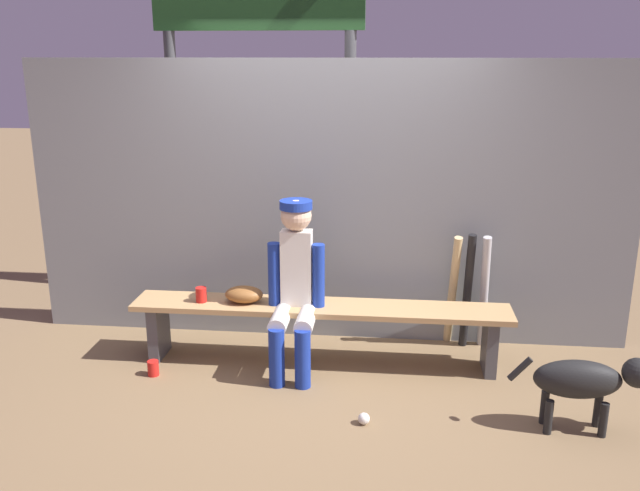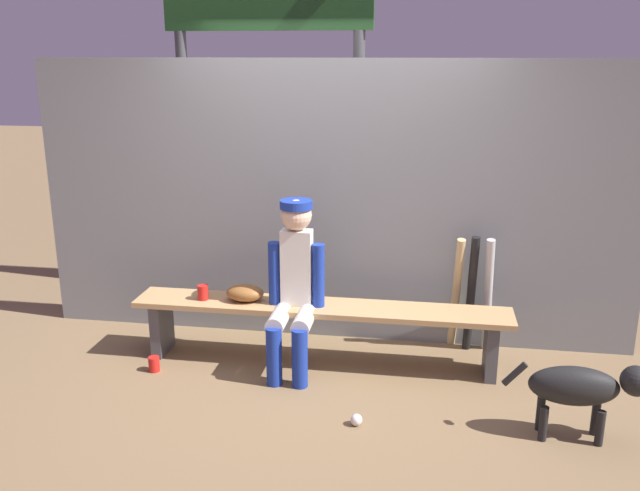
{
  "view_description": "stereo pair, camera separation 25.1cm",
  "coord_description": "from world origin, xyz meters",
  "px_view_note": "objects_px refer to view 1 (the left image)",
  "views": [
    {
      "loc": [
        0.48,
        -4.54,
        2.23
      ],
      "look_at": [
        0.0,
        0.0,
        0.91
      ],
      "focal_mm": 37.72,
      "sensor_mm": 36.0,
      "label": 1
    },
    {
      "loc": [
        0.73,
        -4.51,
        2.23
      ],
      "look_at": [
        0.0,
        0.0,
        0.91
      ],
      "focal_mm": 37.72,
      "sensor_mm": 36.0,
      "label": 2
    }
  ],
  "objects_px": {
    "baseball_glove": "(244,294)",
    "bat_aluminum_black": "(467,291)",
    "dugout_bench": "(320,317)",
    "cup_on_ground": "(153,368)",
    "dog": "(587,380)",
    "player_seated": "(295,282)",
    "bat_aluminum_silver": "(484,292)",
    "scoreboard": "(265,24)",
    "cup_on_bench": "(201,295)",
    "bat_wood_natural": "(453,291)",
    "baseball": "(364,419)"
  },
  "relations": [
    {
      "from": "dugout_bench",
      "to": "baseball_glove",
      "type": "height_order",
      "value": "baseball_glove"
    },
    {
      "from": "bat_wood_natural",
      "to": "baseball",
      "type": "xyz_separation_m",
      "value": [
        -0.62,
        -1.25,
        -0.42
      ]
    },
    {
      "from": "dugout_bench",
      "to": "cup_on_ground",
      "type": "bearing_deg",
      "value": -164.44
    },
    {
      "from": "dugout_bench",
      "to": "bat_wood_natural",
      "type": "relative_size",
      "value": 2.99
    },
    {
      "from": "player_seated",
      "to": "scoreboard",
      "type": "bearing_deg",
      "value": 106.98
    },
    {
      "from": "baseball_glove",
      "to": "cup_on_bench",
      "type": "xyz_separation_m",
      "value": [
        -0.31,
        -0.03,
        -0.01
      ]
    },
    {
      "from": "bat_wood_natural",
      "to": "scoreboard",
      "type": "bearing_deg",
      "value": 150.26
    },
    {
      "from": "dog",
      "to": "bat_wood_natural",
      "type": "bearing_deg",
      "value": 121.01
    },
    {
      "from": "bat_wood_natural",
      "to": "dog",
      "type": "height_order",
      "value": "bat_wood_natural"
    },
    {
      "from": "player_seated",
      "to": "dog",
      "type": "xyz_separation_m",
      "value": [
        1.86,
        -0.64,
        -0.33
      ]
    },
    {
      "from": "player_seated",
      "to": "cup_on_ground",
      "type": "xyz_separation_m",
      "value": [
        -1.0,
        -0.22,
        -0.61
      ]
    },
    {
      "from": "dog",
      "to": "cup_on_ground",
      "type": "bearing_deg",
      "value": 171.51
    },
    {
      "from": "player_seated",
      "to": "baseball",
      "type": "distance_m",
      "value": 1.09
    },
    {
      "from": "cup_on_bench",
      "to": "baseball",
      "type": "bearing_deg",
      "value": -32.83
    },
    {
      "from": "bat_aluminum_silver",
      "to": "dog",
      "type": "height_order",
      "value": "bat_aluminum_silver"
    },
    {
      "from": "player_seated",
      "to": "bat_wood_natural",
      "type": "height_order",
      "value": "player_seated"
    },
    {
      "from": "player_seated",
      "to": "baseball_glove",
      "type": "relative_size",
      "value": 4.41
    },
    {
      "from": "bat_aluminum_black",
      "to": "bat_aluminum_silver",
      "type": "relative_size",
      "value": 1.0
    },
    {
      "from": "baseball_glove",
      "to": "scoreboard",
      "type": "bearing_deg",
      "value": 92.08
    },
    {
      "from": "player_seated",
      "to": "baseball",
      "type": "bearing_deg",
      "value": -53.46
    },
    {
      "from": "bat_wood_natural",
      "to": "cup_on_bench",
      "type": "xyz_separation_m",
      "value": [
        -1.86,
        -0.45,
        0.06
      ]
    },
    {
      "from": "bat_aluminum_silver",
      "to": "cup_on_bench",
      "type": "bearing_deg",
      "value": -168.63
    },
    {
      "from": "cup_on_bench",
      "to": "bat_wood_natural",
      "type": "bearing_deg",
      "value": 13.56
    },
    {
      "from": "baseball_glove",
      "to": "bat_aluminum_black",
      "type": "height_order",
      "value": "bat_aluminum_black"
    },
    {
      "from": "baseball_glove",
      "to": "baseball",
      "type": "distance_m",
      "value": 1.33
    },
    {
      "from": "bat_aluminum_black",
      "to": "baseball",
      "type": "height_order",
      "value": "bat_aluminum_black"
    },
    {
      "from": "cup_on_ground",
      "to": "scoreboard",
      "type": "relative_size",
      "value": 0.03
    },
    {
      "from": "bat_wood_natural",
      "to": "baseball",
      "type": "height_order",
      "value": "bat_wood_natural"
    },
    {
      "from": "baseball",
      "to": "dog",
      "type": "height_order",
      "value": "dog"
    },
    {
      "from": "player_seated",
      "to": "bat_aluminum_silver",
      "type": "bearing_deg",
      "value": 19.9
    },
    {
      "from": "bat_wood_natural",
      "to": "dugout_bench",
      "type": "bearing_deg",
      "value": -156.75
    },
    {
      "from": "bat_wood_natural",
      "to": "scoreboard",
      "type": "distance_m",
      "value": 2.71
    },
    {
      "from": "dugout_bench",
      "to": "player_seated",
      "type": "height_order",
      "value": "player_seated"
    },
    {
      "from": "baseball_glove",
      "to": "bat_aluminum_silver",
      "type": "bearing_deg",
      "value": 12.53
    },
    {
      "from": "baseball",
      "to": "dog",
      "type": "relative_size",
      "value": 0.09
    },
    {
      "from": "bat_wood_natural",
      "to": "scoreboard",
      "type": "relative_size",
      "value": 0.26
    },
    {
      "from": "dugout_bench",
      "to": "bat_wood_natural",
      "type": "xyz_separation_m",
      "value": [
        0.98,
        0.42,
        0.09
      ]
    },
    {
      "from": "bat_aluminum_black",
      "to": "dog",
      "type": "bearing_deg",
      "value": -62.44
    },
    {
      "from": "bat_wood_natural",
      "to": "bat_aluminum_black",
      "type": "height_order",
      "value": "bat_aluminum_black"
    },
    {
      "from": "dugout_bench",
      "to": "bat_aluminum_black",
      "type": "bearing_deg",
      "value": 19.69
    },
    {
      "from": "player_seated",
      "to": "cup_on_bench",
      "type": "height_order",
      "value": "player_seated"
    },
    {
      "from": "bat_wood_natural",
      "to": "cup_on_ground",
      "type": "distance_m",
      "value": 2.31
    },
    {
      "from": "bat_wood_natural",
      "to": "bat_aluminum_silver",
      "type": "relative_size",
      "value": 0.99
    },
    {
      "from": "dugout_bench",
      "to": "cup_on_ground",
      "type": "height_order",
      "value": "dugout_bench"
    },
    {
      "from": "baseball_glove",
      "to": "baseball",
      "type": "xyz_separation_m",
      "value": [
        0.92,
        -0.82,
        -0.48
      ]
    },
    {
      "from": "cup_on_ground",
      "to": "dog",
      "type": "bearing_deg",
      "value": -8.49
    },
    {
      "from": "baseball",
      "to": "scoreboard",
      "type": "distance_m",
      "value": 3.38
    },
    {
      "from": "baseball_glove",
      "to": "bat_aluminum_black",
      "type": "bearing_deg",
      "value": 13.31
    },
    {
      "from": "bat_wood_natural",
      "to": "baseball_glove",
      "type": "bearing_deg",
      "value": -164.69
    },
    {
      "from": "bat_wood_natural",
      "to": "dog",
      "type": "distance_m",
      "value": 1.38
    }
  ]
}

